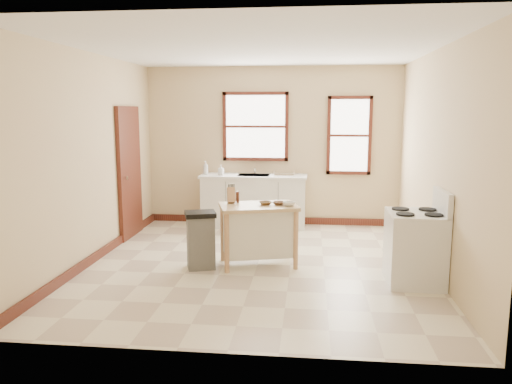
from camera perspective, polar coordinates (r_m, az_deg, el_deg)
floor at (r=6.75m, az=0.19°, el=-8.25°), size 5.00×5.00×0.00m
ceiling at (r=6.48m, az=0.20°, el=16.09°), size 5.00×5.00×0.00m
wall_back at (r=8.94m, az=1.87°, el=5.24°), size 4.50×0.04×2.80m
wall_left at (r=7.06m, az=-18.32°, el=3.67°), size 0.04×5.00×2.80m
wall_right at (r=6.62m, az=19.99°, el=3.24°), size 0.04×5.00×2.80m
window_main at (r=8.93m, az=-0.06°, el=7.48°), size 1.17×0.06×1.22m
window_side at (r=8.91m, az=10.61°, el=6.36°), size 0.77×0.06×1.37m
door_left at (r=8.28m, az=-14.24°, el=2.19°), size 0.06×0.90×2.10m
baseboard_back at (r=9.11m, az=1.82°, el=-3.21°), size 4.50×0.04×0.12m
baseboard_left at (r=7.29m, az=-17.56°, el=-6.85°), size 0.04×5.00×0.12m
sink_counter at (r=8.79m, az=-0.26°, el=-1.01°), size 1.86×0.62×0.92m
faucet at (r=8.89m, az=-0.13°, el=2.82°), size 0.03×0.03×0.22m
soap_bottle_a at (r=8.82m, az=-5.78°, el=2.78°), size 0.12×0.12×0.24m
soap_bottle_b at (r=8.70m, az=-4.01°, el=2.53°), size 0.10×0.10×0.18m
dish_rack at (r=8.66m, az=3.27°, el=2.20°), size 0.44×0.39×0.09m
kitchen_island at (r=6.62m, az=0.26°, el=-4.94°), size 1.13×0.87×0.81m
knife_block at (r=6.65m, az=-2.85°, el=-0.43°), size 0.12×0.12×0.20m
pepper_grinder at (r=6.68m, az=-2.13°, el=-0.60°), size 0.05×0.05×0.15m
bowl_a at (r=6.54m, az=1.08°, el=-1.28°), size 0.23×0.23×0.04m
bowl_b at (r=6.55m, az=2.62°, el=-1.28°), size 0.22×0.22×0.04m
bowl_c at (r=6.48m, az=3.82°, el=-1.37°), size 0.20×0.20×0.05m
trash_bin at (r=6.53m, az=-6.34°, el=-5.48°), size 0.47×0.43×0.75m
gas_stove at (r=6.19m, az=17.75°, el=-4.92°), size 0.69×0.70×1.13m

